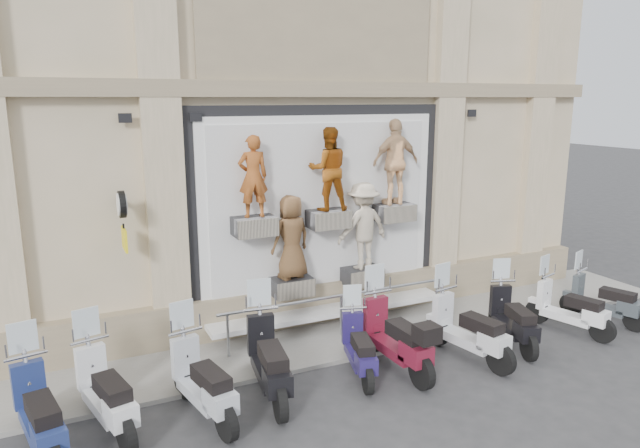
{
  "coord_description": "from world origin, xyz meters",
  "views": [
    {
      "loc": [
        -4.9,
        -7.4,
        4.68
      ],
      "look_at": [
        -0.51,
        1.9,
        2.4
      ],
      "focal_mm": 32.0,
      "sensor_mm": 36.0,
      "label": 1
    }
  ],
  "objects_px": {
    "scooter_c": "(202,366)",
    "scooter_i": "(571,297)",
    "guard_rail": "(341,316)",
    "scooter_f": "(396,323)",
    "scooter_g": "(469,316)",
    "scooter_d": "(268,345)",
    "scooter_b": "(104,377)",
    "scooter_e": "(359,336)",
    "scooter_j": "(605,290)",
    "clock_sign_bracket": "(122,213)",
    "scooter_h": "(514,306)",
    "scooter_a": "(37,397)"
  },
  "relations": [
    {
      "from": "scooter_a",
      "to": "scooter_d",
      "type": "xyz_separation_m",
      "value": [
        3.29,
        0.13,
        0.04
      ]
    },
    {
      "from": "scooter_d",
      "to": "scooter_e",
      "type": "distance_m",
      "value": 1.64
    },
    {
      "from": "guard_rail",
      "to": "scooter_i",
      "type": "distance_m",
      "value": 4.67
    },
    {
      "from": "guard_rail",
      "to": "scooter_e",
      "type": "distance_m",
      "value": 1.57
    },
    {
      "from": "scooter_g",
      "to": "scooter_h",
      "type": "height_order",
      "value": "scooter_g"
    },
    {
      "from": "scooter_g",
      "to": "scooter_h",
      "type": "xyz_separation_m",
      "value": [
        1.2,
        0.13,
        -0.05
      ]
    },
    {
      "from": "guard_rail",
      "to": "scooter_c",
      "type": "distance_m",
      "value": 3.6
    },
    {
      "from": "scooter_a",
      "to": "scooter_h",
      "type": "distance_m",
      "value": 8.21
    },
    {
      "from": "scooter_e",
      "to": "scooter_f",
      "type": "height_order",
      "value": "scooter_f"
    },
    {
      "from": "scooter_a",
      "to": "scooter_j",
      "type": "distance_m",
      "value": 10.76
    },
    {
      "from": "scooter_g",
      "to": "scooter_i",
      "type": "height_order",
      "value": "scooter_g"
    },
    {
      "from": "scooter_a",
      "to": "scooter_d",
      "type": "height_order",
      "value": "scooter_d"
    },
    {
      "from": "scooter_a",
      "to": "scooter_h",
      "type": "relative_size",
      "value": 1.07
    },
    {
      "from": "scooter_b",
      "to": "scooter_i",
      "type": "height_order",
      "value": "scooter_b"
    },
    {
      "from": "scooter_d",
      "to": "scooter_j",
      "type": "relative_size",
      "value": 1.19
    },
    {
      "from": "scooter_g",
      "to": "scooter_f",
      "type": "bearing_deg",
      "value": 161.12
    },
    {
      "from": "scooter_c",
      "to": "scooter_i",
      "type": "relative_size",
      "value": 1.09
    },
    {
      "from": "scooter_b",
      "to": "scooter_f",
      "type": "relative_size",
      "value": 0.95
    },
    {
      "from": "guard_rail",
      "to": "scooter_h",
      "type": "distance_m",
      "value": 3.32
    },
    {
      "from": "scooter_d",
      "to": "scooter_f",
      "type": "relative_size",
      "value": 1.0
    },
    {
      "from": "guard_rail",
      "to": "scooter_a",
      "type": "relative_size",
      "value": 2.47
    },
    {
      "from": "scooter_d",
      "to": "scooter_g",
      "type": "height_order",
      "value": "scooter_d"
    },
    {
      "from": "clock_sign_bracket",
      "to": "scooter_b",
      "type": "distance_m",
      "value": 2.78
    },
    {
      "from": "scooter_i",
      "to": "scooter_j",
      "type": "xyz_separation_m",
      "value": [
        1.07,
        0.06,
        -0.02
      ]
    },
    {
      "from": "scooter_g",
      "to": "clock_sign_bracket",
      "type": "bearing_deg",
      "value": 147.9
    },
    {
      "from": "scooter_g",
      "to": "scooter_d",
      "type": "bearing_deg",
      "value": 165.27
    },
    {
      "from": "scooter_d",
      "to": "scooter_j",
      "type": "height_order",
      "value": "scooter_d"
    },
    {
      "from": "guard_rail",
      "to": "clock_sign_bracket",
      "type": "relative_size",
      "value": 4.96
    },
    {
      "from": "scooter_c",
      "to": "scooter_g",
      "type": "distance_m",
      "value": 4.84
    },
    {
      "from": "scooter_g",
      "to": "scooter_i",
      "type": "relative_size",
      "value": 1.11
    },
    {
      "from": "scooter_c",
      "to": "scooter_h",
      "type": "xyz_separation_m",
      "value": [
        6.03,
        0.01,
        -0.04
      ]
    },
    {
      "from": "scooter_e",
      "to": "scooter_j",
      "type": "bearing_deg",
      "value": 14.48
    },
    {
      "from": "guard_rail",
      "to": "scooter_a",
      "type": "xyz_separation_m",
      "value": [
        -5.35,
        -1.62,
        0.37
      ]
    },
    {
      "from": "scooter_a",
      "to": "scooter_e",
      "type": "distance_m",
      "value": 4.93
    },
    {
      "from": "guard_rail",
      "to": "scooter_c",
      "type": "height_order",
      "value": "scooter_c"
    },
    {
      "from": "scooter_g",
      "to": "scooter_e",
      "type": "bearing_deg",
      "value": 161.7
    },
    {
      "from": "guard_rail",
      "to": "scooter_d",
      "type": "distance_m",
      "value": 2.57
    },
    {
      "from": "scooter_f",
      "to": "scooter_a",
      "type": "bearing_deg",
      "value": 178.55
    },
    {
      "from": "guard_rail",
      "to": "scooter_j",
      "type": "relative_size",
      "value": 2.81
    },
    {
      "from": "scooter_g",
      "to": "scooter_c",
      "type": "bearing_deg",
      "value": 168.56
    },
    {
      "from": "scooter_i",
      "to": "scooter_g",
      "type": "bearing_deg",
      "value": 165.89
    },
    {
      "from": "scooter_h",
      "to": "scooter_i",
      "type": "height_order",
      "value": "scooter_h"
    },
    {
      "from": "guard_rail",
      "to": "scooter_b",
      "type": "xyz_separation_m",
      "value": [
        -4.5,
        -1.4,
        0.36
      ]
    },
    {
      "from": "scooter_f",
      "to": "scooter_g",
      "type": "xyz_separation_m",
      "value": [
        1.42,
        -0.22,
        -0.04
      ]
    },
    {
      "from": "scooter_f",
      "to": "scooter_i",
      "type": "distance_m",
      "value": 4.09
    },
    {
      "from": "scooter_g",
      "to": "scooter_b",
      "type": "bearing_deg",
      "value": 166.34
    },
    {
      "from": "guard_rail",
      "to": "scooter_f",
      "type": "relative_size",
      "value": 2.37
    },
    {
      "from": "scooter_e",
      "to": "scooter_a",
      "type": "bearing_deg",
      "value": -162.53
    },
    {
      "from": "guard_rail",
      "to": "scooter_f",
      "type": "xyz_separation_m",
      "value": [
        0.25,
        -1.57,
        0.4
      ]
    },
    {
      "from": "guard_rail",
      "to": "clock_sign_bracket",
      "type": "xyz_separation_m",
      "value": [
        -3.9,
        0.47,
        2.34
      ]
    }
  ]
}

